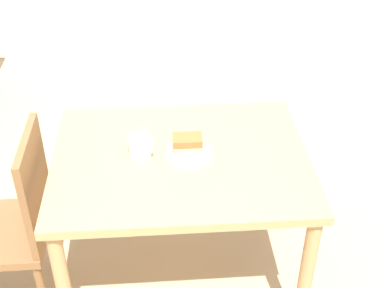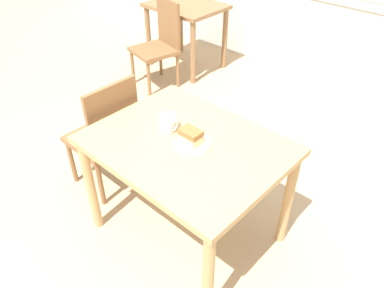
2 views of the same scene
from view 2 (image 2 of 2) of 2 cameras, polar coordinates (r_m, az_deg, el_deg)
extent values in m
plane|color=tan|center=(2.54, -8.50, -16.32)|extent=(14.00, 14.00, 0.00)
cube|color=beige|center=(4.16, 25.30, 19.23)|extent=(1.64, 0.01, 0.02)
cube|color=tan|center=(2.12, -0.82, -0.21)|extent=(1.09, 0.85, 0.04)
cylinder|color=tan|center=(2.50, -15.18, -6.32)|extent=(0.06, 0.06, 0.72)
cylinder|color=tan|center=(1.98, 2.46, -20.10)|extent=(0.06, 0.06, 0.72)
cylinder|color=tan|center=(2.84, -2.84, 1.19)|extent=(0.06, 0.06, 0.72)
cylinder|color=tan|center=(2.40, 14.37, -8.32)|extent=(0.06, 0.06, 0.72)
cube|color=olive|center=(4.49, -0.93, 20.30)|extent=(0.82, 0.65, 0.04)
cylinder|color=olive|center=(4.68, -6.65, 15.93)|extent=(0.06, 0.06, 0.71)
cylinder|color=olive|center=(4.20, 0.14, 13.63)|extent=(0.06, 0.06, 0.71)
cylinder|color=olive|center=(5.04, -1.75, 17.70)|extent=(0.06, 0.06, 0.71)
cylinder|color=olive|center=(4.59, 5.00, 15.61)|extent=(0.06, 0.06, 0.71)
cube|color=brown|center=(2.82, -13.60, 0.86)|extent=(0.42, 0.42, 0.04)
cylinder|color=brown|center=(3.15, -12.36, 0.48)|extent=(0.04, 0.04, 0.39)
cylinder|color=brown|center=(3.01, -17.82, -2.58)|extent=(0.04, 0.04, 0.39)
cylinder|color=brown|center=(2.91, -8.03, -2.41)|extent=(0.04, 0.04, 0.39)
cylinder|color=brown|center=(2.76, -13.76, -5.91)|extent=(0.04, 0.04, 0.39)
cube|color=brown|center=(2.53, -11.83, 3.87)|extent=(0.03, 0.40, 0.48)
cube|color=brown|center=(4.15, -5.83, 13.98)|extent=(0.50, 0.50, 0.04)
cylinder|color=brown|center=(4.31, -9.02, 11.49)|extent=(0.04, 0.04, 0.39)
cylinder|color=brown|center=(4.02, -6.58, 9.73)|extent=(0.04, 0.04, 0.39)
cylinder|color=brown|center=(4.46, -4.81, 12.74)|extent=(0.04, 0.04, 0.39)
cylinder|color=brown|center=(4.18, -2.18, 11.10)|extent=(0.04, 0.04, 0.39)
cube|color=brown|center=(4.15, -3.61, 17.98)|extent=(0.40, 0.12, 0.48)
cylinder|color=white|center=(2.09, 0.09, 0.04)|extent=(0.21, 0.21, 0.01)
cube|color=#E5CC89|center=(2.07, -0.20, 0.77)|extent=(0.12, 0.08, 0.06)
cube|color=#936033|center=(2.04, -0.20, 1.75)|extent=(0.12, 0.09, 0.03)
cylinder|color=white|center=(2.19, -3.78, 3.29)|extent=(0.10, 0.10, 0.10)
torus|color=white|center=(2.16, -2.89, 2.82)|extent=(0.02, 0.07, 0.07)
camera|label=1|loc=(1.40, -79.04, 12.58)|focal=50.00mm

